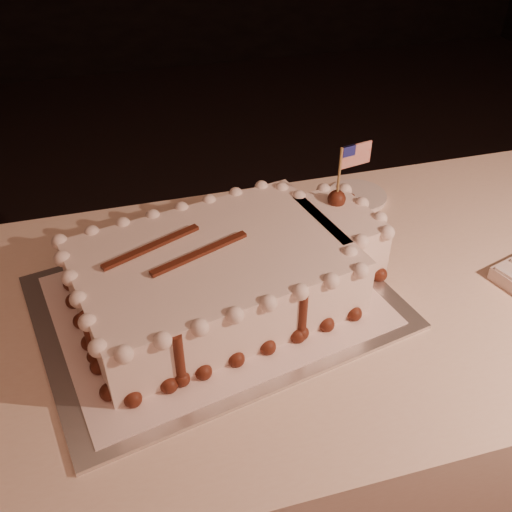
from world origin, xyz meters
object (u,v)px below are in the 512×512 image
object	(u,v)px
cake_board	(215,302)
sheet_cake	(230,271)
banquet_table	(284,415)
side_plate	(357,196)

from	to	relation	value
cake_board	sheet_cake	bearing A→B (deg)	0.49
banquet_table	side_plate	distance (m)	0.54
banquet_table	sheet_cake	xyz separation A→B (m)	(-0.11, 0.02, 0.44)
sheet_cake	side_plate	xyz separation A→B (m)	(0.37, 0.27, -0.06)
cake_board	banquet_table	bearing A→B (deg)	-17.93
sheet_cake	side_plate	world-z (taller)	sheet_cake
side_plate	banquet_table	bearing A→B (deg)	-132.36
cake_board	side_plate	bearing A→B (deg)	22.07
cake_board	side_plate	distance (m)	0.49
banquet_table	cake_board	bearing A→B (deg)	173.85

